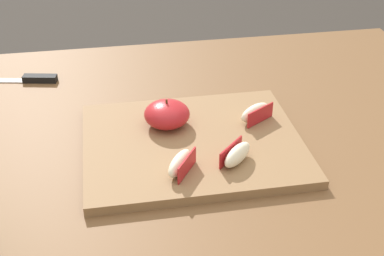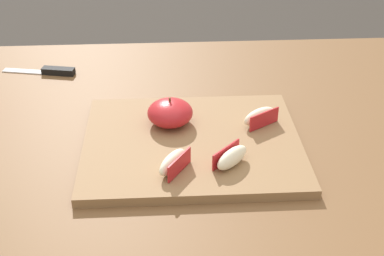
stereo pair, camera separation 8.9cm
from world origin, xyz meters
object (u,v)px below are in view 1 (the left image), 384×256
(apple_wedge_front, at_px, (180,163))
(paring_knife, at_px, (34,79))
(cutting_board, at_px, (192,142))
(apple_wedge_left, at_px, (237,154))
(apple_wedge_right, at_px, (256,113))
(apple_half_skin_up, at_px, (167,114))

(apple_wedge_front, height_order, paring_knife, apple_wedge_front)
(cutting_board, height_order, paring_knife, cutting_board)
(apple_wedge_left, relative_size, apple_wedge_front, 0.93)
(apple_wedge_front, bearing_deg, apple_wedge_left, 5.34)
(paring_knife, bearing_deg, apple_wedge_left, -47.98)
(apple_wedge_left, bearing_deg, paring_knife, 132.02)
(apple_wedge_right, height_order, paring_knife, apple_wedge_right)
(apple_half_skin_up, distance_m, paring_knife, 0.35)
(apple_wedge_right, distance_m, paring_knife, 0.48)
(apple_wedge_front, xyz_separation_m, paring_knife, (-0.25, 0.39, -0.03))
(apple_wedge_right, bearing_deg, apple_wedge_front, -140.33)
(apple_wedge_left, relative_size, paring_knife, 0.40)
(apple_wedge_right, bearing_deg, apple_half_skin_up, 176.15)
(apple_wedge_left, relative_size, apple_wedge_right, 0.93)
(cutting_board, distance_m, paring_knife, 0.41)
(apple_wedge_front, xyz_separation_m, apple_wedge_right, (0.16, 0.13, 0.00))
(apple_wedge_left, height_order, paring_knife, apple_wedge_left)
(apple_half_skin_up, height_order, paring_knife, apple_half_skin_up)
(paring_knife, bearing_deg, apple_half_skin_up, -44.88)
(apple_wedge_front, relative_size, apple_wedge_right, 1.00)
(cutting_board, relative_size, apple_half_skin_up, 4.57)
(cutting_board, xyz_separation_m, apple_wedge_left, (0.06, -0.08, 0.02))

